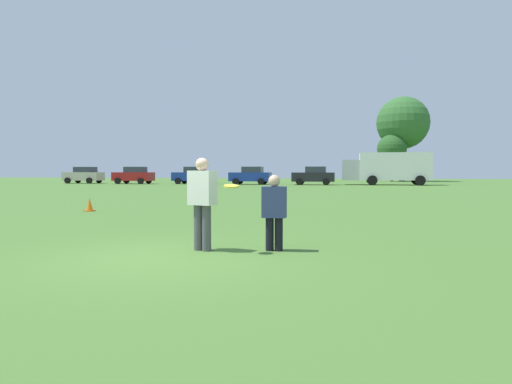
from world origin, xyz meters
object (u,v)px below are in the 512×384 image
Objects in this scene: frisbee at (231,186)px; parked_car_center at (193,175)px; traffic_cone at (90,205)px; parked_car_near_left at (84,175)px; box_truck at (388,167)px; parked_car_mid_right at (251,175)px; parked_car_near_right at (314,176)px; player_defender at (274,209)px; parked_car_mid_left at (134,175)px; player_thrower at (202,198)px.

parked_car_center is (-13.44, 39.33, -0.28)m from frisbee.
traffic_cone is 37.00m from parked_car_near_left.
parked_car_center is at bearing -179.73° from box_truck.
frisbee is at bearing -79.62° from parked_car_mid_right.
parked_car_center and parked_car_near_right have the same top height.
parked_car_mid_right is (18.93, -0.49, 0.00)m from parked_car_near_left.
player_defender is at bearing -98.61° from box_truck.
player_defender is 5.14× the size of frisbee.
parked_car_mid_left is 1.00× the size of parked_car_near_right.
box_truck reaches higher than player_defender.
parked_car_mid_right reaches higher than traffic_cone.
parked_car_mid_left is at bearing -5.99° from parked_car_near_left.
parked_car_near_left is at bearing 120.89° from traffic_cone.
player_thrower is 6.28× the size of frisbee.
frisbee is at bearing -46.41° from traffic_cone.
player_thrower is at bearing -89.95° from parked_car_near_right.
parked_car_mid_left is (-20.50, 38.05, 0.15)m from player_defender.
parked_car_mid_right reaches higher than player_thrower.
parked_car_near_left is 32.64m from box_truck.
parked_car_mid_left and parked_car_mid_right have the same top height.
player_thrower is 0.67m from frisbee.
traffic_cone is (-6.41, 7.17, -0.74)m from player_thrower.
player_thrower is at bearing -48.18° from traffic_cone.
parked_car_mid_left is (-12.78, 31.09, 0.69)m from traffic_cone.
traffic_cone is at bearing -89.89° from parked_car_mid_right.
parked_car_mid_left is at bearing -179.82° from parked_car_near_right.
traffic_cone is (-7.01, 7.37, -0.98)m from frisbee.
player_thrower is 0.41× the size of parked_car_mid_right.
traffic_cone is 0.11× the size of parked_car_center.
player_defender is at bearing -61.68° from parked_car_mid_left.
player_defender is 41.42m from parked_car_center.
parked_car_near_left is at bearing 178.51° from parked_car_mid_right.
parked_car_near_left is 25.38m from parked_car_near_right.
parked_car_mid_right is at bearing -176.62° from box_truck.
parked_car_mid_right is (12.72, 0.16, 0.00)m from parked_car_mid_left.
parked_car_mid_right is (-7.07, 38.62, -0.28)m from frisbee.
parked_car_mid_right is at bearing 100.38° from frisbee.
player_thrower is at bearing -100.43° from box_truck.
parked_car_near_left is at bearing 123.14° from player_thrower.
box_truck is at bearing 66.96° from traffic_cone.
player_defender is 0.33× the size of parked_car_mid_right.
parked_car_mid_left is (-19.19, 38.26, -0.04)m from player_thrower.
frisbee is 39.26m from parked_car_mid_right.
parked_car_near_right is at bearing -1.33° from parked_car_near_left.
player_thrower is 0.41× the size of parked_car_near_right.
parked_car_mid_right is at bearing 0.72° from parked_car_mid_left.
parked_car_near_left is 1.00× the size of parked_car_mid_right.
parked_car_center reaches higher than traffic_cone.
parked_car_near_left is at bearing -178.99° from parked_car_center.
parked_car_near_left is (-26.72, 38.70, 0.15)m from player_defender.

